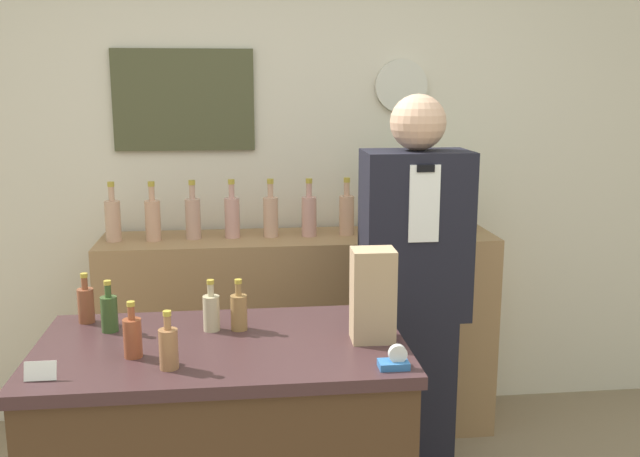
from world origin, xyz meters
TOP-DOWN VIEW (x-y plane):
  - back_wall at (-0.00, 2.00)m, footprint 5.20×0.09m
  - back_shelf at (0.08, 1.73)m, footprint 1.94×0.43m
  - shopkeeper at (0.51, 1.12)m, footprint 0.43×0.27m
  - potted_plant at (0.73, 1.72)m, footprint 0.32×0.32m
  - paper_bag at (0.22, 0.51)m, footprint 0.14×0.12m
  - tape_dispenser at (0.24, 0.27)m, footprint 0.09×0.06m
  - price_card_left at (-0.78, 0.30)m, footprint 0.09×0.02m
  - counter_bottle_0 at (-0.75, 0.80)m, footprint 0.06×0.06m
  - counter_bottle_1 at (-0.66, 0.70)m, footprint 0.06×0.06m
  - counter_bottle_2 at (-0.54, 0.45)m, footprint 0.06×0.06m
  - counter_bottle_3 at (-0.42, 0.35)m, footprint 0.06×0.06m
  - counter_bottle_4 at (-0.31, 0.67)m, footprint 0.06×0.06m
  - counter_bottle_5 at (-0.22, 0.66)m, footprint 0.06×0.06m
  - shelf_bottle_0 at (-0.81, 1.72)m, footprint 0.07×0.07m
  - shelf_bottle_1 at (-0.62, 1.71)m, footprint 0.07×0.07m
  - shelf_bottle_2 at (-0.43, 1.73)m, footprint 0.07×0.07m
  - shelf_bottle_3 at (-0.24, 1.74)m, footprint 0.07×0.07m
  - shelf_bottle_4 at (-0.06, 1.74)m, footprint 0.07×0.07m
  - shelf_bottle_5 at (0.13, 1.73)m, footprint 0.07×0.07m
  - shelf_bottle_6 at (0.32, 1.74)m, footprint 0.07×0.07m
  - shelf_bottle_7 at (0.51, 1.73)m, footprint 0.07×0.07m

SIDE VIEW (x-z plane):
  - back_shelf at x=0.08m, z-range 0.00..1.02m
  - shopkeeper at x=0.51m, z-range 0.00..1.72m
  - tape_dispenser at x=0.24m, z-range 0.92..0.99m
  - price_card_left at x=-0.78m, z-range 0.93..0.99m
  - counter_bottle_0 at x=-0.75m, z-range 0.91..1.09m
  - counter_bottle_1 at x=-0.66m, z-range 0.91..1.09m
  - counter_bottle_2 at x=-0.54m, z-range 0.91..1.09m
  - counter_bottle_3 at x=-0.42m, z-range 0.91..1.09m
  - counter_bottle_4 at x=-0.31m, z-range 0.91..1.09m
  - counter_bottle_5 at x=-0.22m, z-range 0.91..1.09m
  - paper_bag at x=0.22m, z-range 0.93..1.24m
  - shelf_bottle_0 at x=-0.81m, z-range 0.98..1.27m
  - shelf_bottle_1 at x=-0.62m, z-range 0.98..1.27m
  - shelf_bottle_2 at x=-0.43m, z-range 0.98..1.27m
  - shelf_bottle_3 at x=-0.24m, z-range 0.98..1.27m
  - shelf_bottle_4 at x=-0.06m, z-range 0.98..1.27m
  - shelf_bottle_5 at x=0.13m, z-range 0.98..1.27m
  - shelf_bottle_6 at x=0.32m, z-range 0.98..1.27m
  - shelf_bottle_7 at x=0.51m, z-range 0.98..1.27m
  - potted_plant at x=0.73m, z-range 1.04..1.43m
  - back_wall at x=0.00m, z-range 0.00..2.70m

